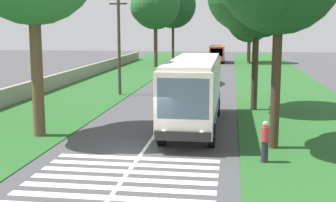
# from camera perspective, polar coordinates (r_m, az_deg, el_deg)

# --- Properties ---
(ground) EXTENTS (160.00, 160.00, 0.00)m
(ground) POSITION_cam_1_polar(r_m,az_deg,el_deg) (20.11, -3.26, -6.46)
(ground) COLOR #424244
(grass_verge_left) EXTENTS (120.00, 8.00, 0.04)m
(grass_verge_left) POSITION_cam_1_polar(r_m,az_deg,el_deg) (36.45, -11.36, 0.54)
(grass_verge_left) COLOR #235623
(grass_verge_left) RESTS_ON ground
(grass_verge_right) EXTENTS (120.00, 8.00, 0.04)m
(grass_verge_right) POSITION_cam_1_polar(r_m,az_deg,el_deg) (34.69, 15.15, -0.04)
(grass_verge_right) COLOR #235623
(grass_verge_right) RESTS_ON ground
(centre_line) EXTENTS (110.00, 0.16, 0.01)m
(centre_line) POSITION_cam_1_polar(r_m,az_deg,el_deg) (34.63, 1.56, 0.24)
(centre_line) COLOR silver
(centre_line) RESTS_ON ground
(coach_bus) EXTENTS (11.16, 2.62, 3.73)m
(coach_bus) POSITION_cam_1_polar(r_m,az_deg,el_deg) (24.66, 3.23, 1.57)
(coach_bus) COLOR silver
(coach_bus) RESTS_ON ground
(zebra_crossing) EXTENTS (5.85, 6.80, 0.01)m
(zebra_crossing) POSITION_cam_1_polar(r_m,az_deg,el_deg) (16.83, -5.62, -9.66)
(zebra_crossing) COLOR silver
(zebra_crossing) RESTS_ON ground
(trailing_car_0) EXTENTS (4.30, 1.78, 1.43)m
(trailing_car_0) POSITION_cam_1_polar(r_m,az_deg,el_deg) (43.75, 4.93, 2.99)
(trailing_car_0) COLOR gray
(trailing_car_0) RESTS_ON ground
(trailing_car_1) EXTENTS (4.30, 1.78, 1.43)m
(trailing_car_1) POSITION_cam_1_polar(r_m,az_deg,el_deg) (50.61, 1.81, 3.87)
(trailing_car_1) COLOR gray
(trailing_car_1) RESTS_ON ground
(trailing_car_2) EXTENTS (4.30, 1.78, 1.43)m
(trailing_car_2) POSITION_cam_1_polar(r_m,az_deg,el_deg) (59.73, 2.72, 4.70)
(trailing_car_2) COLOR silver
(trailing_car_2) RESTS_ON ground
(trailing_minibus_0) EXTENTS (6.00, 2.14, 2.53)m
(trailing_minibus_0) POSITION_cam_1_polar(r_m,az_deg,el_deg) (69.46, 6.11, 6.03)
(trailing_minibus_0) COLOR #CC4C33
(trailing_minibus_0) RESTS_ON ground
(roadside_tree_left_0) EXTENTS (7.75, 6.46, 11.39)m
(roadside_tree_left_0) POSITION_cam_1_polar(r_m,az_deg,el_deg) (61.27, -1.67, 11.69)
(roadside_tree_left_0) COLOR #4C3826
(roadside_tree_left_0) RESTS_ON grass_verge_left
(roadside_tree_left_1) EXTENTS (7.91, 6.94, 11.95)m
(roadside_tree_left_1) POSITION_cam_1_polar(r_m,az_deg,el_deg) (70.74, 0.48, 11.66)
(roadside_tree_left_1) COLOR #3D2D1E
(roadside_tree_left_1) RESTS_ON grass_verge_left
(roadside_tree_right_0) EXTENTS (7.65, 6.40, 9.38)m
(roadside_tree_right_0) POSITION_cam_1_polar(r_m,az_deg,el_deg) (69.16, 9.94, 9.66)
(roadside_tree_right_0) COLOR brown
(roadside_tree_right_0) RESTS_ON grass_verge_right
(utility_pole) EXTENTS (0.24, 1.40, 7.71)m
(utility_pole) POSITION_cam_1_polar(r_m,az_deg,el_deg) (36.53, -6.09, 7.02)
(utility_pole) COLOR #473828
(utility_pole) RESTS_ON grass_verge_left
(roadside_wall) EXTENTS (70.00, 0.40, 1.20)m
(roadside_wall) POSITION_cam_1_polar(r_m,az_deg,el_deg) (42.19, -13.51, 2.50)
(roadside_wall) COLOR gray
(roadside_wall) RESTS_ON grass_verge_left
(pedestrian) EXTENTS (0.34, 0.34, 1.69)m
(pedestrian) POSITION_cam_1_polar(r_m,az_deg,el_deg) (18.84, 11.94, -4.89)
(pedestrian) COLOR #26262D
(pedestrian) RESTS_ON grass_verge_right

